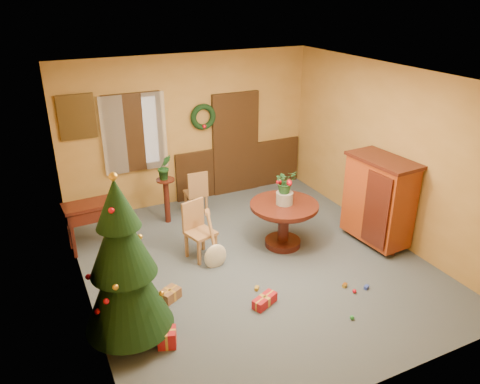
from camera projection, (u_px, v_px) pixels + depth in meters
room_envelope at (201, 146)px, 9.23m from camera, size 5.50×5.50×5.50m
dining_table at (284, 216)px, 7.68m from camera, size 1.12×1.12×0.77m
urn at (285, 198)px, 7.54m from camera, size 0.27×0.27×0.20m
centerpiece_plant at (285, 181)px, 7.43m from camera, size 0.34×0.30×0.38m
chair_near at (198, 228)px, 7.40m from camera, size 0.50×0.50×0.94m
chair_far at (197, 191)px, 8.77m from camera, size 0.40×0.40×0.89m
guitar at (215, 242)px, 7.13m from camera, size 0.50×0.63×0.85m
plant_stand at (166, 196)px, 8.47m from camera, size 0.33×0.33×0.85m
stand_plant at (164, 167)px, 8.24m from camera, size 0.26×0.21×0.46m
christmas_tree at (124, 265)px, 5.41m from camera, size 1.07×1.07×2.21m
writing_desk at (93, 214)px, 7.59m from camera, size 0.94×0.50×0.81m
sideboard at (379, 199)px, 7.67m from camera, size 0.70×1.22×1.51m
gift_b at (167, 337)px, 5.66m from camera, size 0.28×0.28×0.22m
gift_c at (170, 294)px, 6.51m from camera, size 0.34×0.31×0.16m
gift_d at (265, 301)px, 6.39m from camera, size 0.41×0.30×0.14m
toy_a at (366, 287)px, 6.75m from camera, size 0.09×0.08×0.05m
toy_b at (352, 318)px, 6.12m from camera, size 0.06×0.06×0.06m
toy_c at (257, 288)px, 6.72m from camera, size 0.09×0.09×0.05m
toy_d at (354, 291)px, 6.65m from camera, size 0.06×0.06×0.06m
toy_e at (345, 285)px, 6.79m from camera, size 0.09×0.08×0.05m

